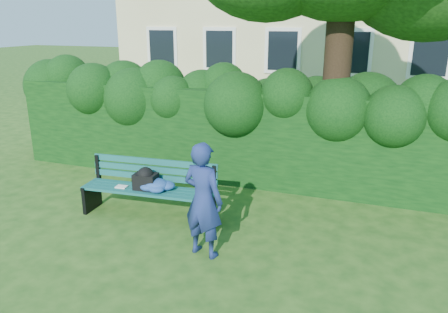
% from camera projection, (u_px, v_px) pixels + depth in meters
% --- Properties ---
extents(ground, '(80.00, 80.00, 0.00)m').
position_uv_depth(ground, '(211.00, 226.00, 6.76)').
color(ground, '#204A16').
rests_on(ground, ground).
extents(hedge, '(10.00, 1.00, 1.80)m').
position_uv_depth(hedge, '(252.00, 136.00, 8.47)').
color(hedge, black).
rests_on(hedge, ground).
extents(park_bench, '(2.21, 0.72, 0.89)m').
position_uv_depth(park_bench, '(151.00, 186.00, 6.99)').
color(park_bench, '#10544A').
rests_on(park_bench, ground).
extents(man_reading, '(0.64, 0.49, 1.58)m').
position_uv_depth(man_reading, '(203.00, 200.00, 5.72)').
color(man_reading, navy).
rests_on(man_reading, ground).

